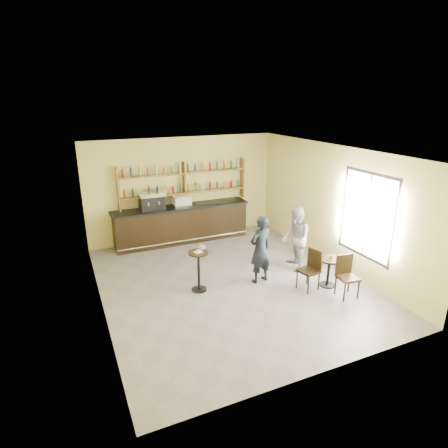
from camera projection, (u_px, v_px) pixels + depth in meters
name	position (u px, v px, depth m)	size (l,w,h in m)	color
floor	(230.00, 283.00, 9.22)	(7.00, 7.00, 0.00)	slate
ceiling	(230.00, 152.00, 8.18)	(7.00, 7.00, 0.00)	white
wall_back	(183.00, 189.00, 11.73)	(7.00, 7.00, 0.00)	#F1E789
wall_front	(327.00, 288.00, 5.68)	(7.00, 7.00, 0.00)	#F1E789
wall_left	(95.00, 240.00, 7.55)	(7.00, 7.00, 0.00)	#F1E789
wall_right	(333.00, 206.00, 9.86)	(7.00, 7.00, 0.00)	#F1E789
window_pane	(367.00, 216.00, 8.78)	(2.00, 2.00, 0.00)	white
window_frame	(367.00, 216.00, 8.78)	(0.04, 1.70, 2.10)	black
shelf_unit	(184.00, 183.00, 11.55)	(4.00, 0.26, 1.40)	brown
liquor_bottles	(184.00, 178.00, 11.49)	(3.68, 0.10, 1.00)	#8C5919
bar_counter	(182.00, 224.00, 11.68)	(4.25, 0.83, 1.15)	black
espresso_machine	(152.00, 201.00, 11.07)	(0.72, 0.47, 0.52)	black
pastry_case	(182.00, 201.00, 11.45)	(0.53, 0.43, 0.32)	silver
pedestal_table	(199.00, 271.00, 8.72)	(0.47, 0.47, 0.97)	black
napkin	(198.00, 252.00, 8.56)	(0.17, 0.17, 0.00)	white
donut	(199.00, 251.00, 8.55)	(0.13, 0.13, 0.04)	#E0B652
cup_pedestal	(202.00, 247.00, 8.68)	(0.14, 0.14, 0.11)	white
man_main	(260.00, 249.00, 9.03)	(0.62, 0.41, 1.70)	black
cafe_table	(328.00, 272.00, 8.97)	(0.57, 0.57, 0.72)	black
cup_cafe	(332.00, 256.00, 8.86)	(0.09, 0.09, 0.08)	white
chair_west	(309.00, 270.00, 8.76)	(0.42, 0.42, 0.97)	black
chair_south	(348.00, 277.00, 8.43)	(0.42, 0.42, 0.97)	black
patron_second	(296.00, 239.00, 9.71)	(0.83, 0.64, 1.70)	#A1A1A6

